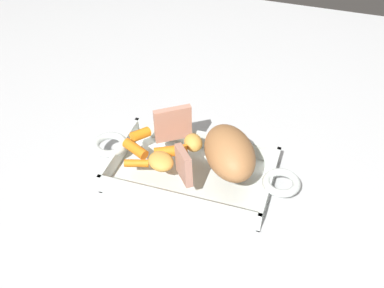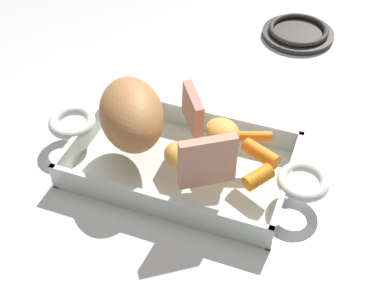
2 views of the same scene
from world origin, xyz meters
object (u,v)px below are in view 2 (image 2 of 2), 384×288
Objects in this scene: roast_slice_thin at (193,109)px; potato_golden_small at (177,155)px; potato_halved at (223,131)px; pork_roast at (131,115)px; baby_carrot_northwest at (258,177)px; roasting_dish at (181,161)px; baby_carrot_center_left at (209,150)px; baby_carrot_southwest at (261,154)px; stove_burner_rear at (298,32)px; baby_carrot_short at (255,136)px; roast_slice_outer at (207,161)px.

potato_golden_small is at bearing 95.18° from roast_slice_thin.
potato_halved is (-0.05, -0.08, -0.00)m from potato_golden_small.
baby_carrot_northwest is at bearing 171.93° from pork_roast.
roasting_dish is 0.11m from pork_roast.
baby_carrot_center_left is 0.05m from potato_halved.
baby_carrot_northwest is (-0.21, 0.03, -0.03)m from pork_roast.
pork_roast is at bearing 5.17° from baby_carrot_southwest.
stove_burner_rear is at bearing -86.37° from baby_carrot_southwest.
pork_roast is (0.08, 0.00, 0.08)m from roasting_dish.
potato_halved is at bearing -19.20° from baby_carrot_southwest.
stove_burner_rear is (0.04, -0.50, -0.05)m from baby_carrot_northwest.
baby_carrot_short is 0.41m from stove_burner_rear.
pork_roast reaches higher than potato_halved.
pork_roast is at bearing 1.68° from roasting_dish.
roast_slice_outer reaches higher than stove_burner_rear.
roast_slice_thin reaches higher than potato_golden_small.
roasting_dish is 0.08m from potato_halved.
roast_slice_thin reaches higher than stove_burner_rear.
baby_carrot_southwest is 0.99× the size of potato_halved.
baby_carrot_center_left is at bearing 15.12° from baby_carrot_southwest.
baby_carrot_short is at bearing -134.29° from baby_carrot_center_left.
baby_carrot_short is 0.72× the size of baby_carrot_center_left.
baby_carrot_center_left reaches higher than baby_carrot_short.
roast_slice_thin reaches higher than baby_carrot_center_left.
potato_golden_small reaches higher than baby_carrot_southwest.
baby_carrot_center_left reaches higher than baby_carrot_southwest.
baby_carrot_northwest is 0.91× the size of potato_golden_small.
roast_slice_thin is 0.43m from stove_burner_rear.
roast_slice_outer reaches higher than baby_carrot_center_left.
potato_golden_small is at bearing 43.14° from baby_carrot_short.
stove_burner_rear is at bearing -99.82° from potato_golden_small.
baby_carrot_southwest is at bearing -130.52° from roast_slice_outer.
roast_slice_outer is at bearing 159.84° from potato_golden_small.
roast_slice_thin is at bearing -50.83° from baby_carrot_center_left.
roast_slice_outer is 0.06m from baby_carrot_center_left.
baby_carrot_center_left is (0.08, 0.02, 0.00)m from baby_carrot_southwest.
baby_carrot_center_left is (0.08, -0.03, 0.00)m from baby_carrot_northwest.
baby_carrot_northwest and baby_carrot_center_left have the same top height.
potato_golden_small is (-0.01, 0.04, 0.05)m from roasting_dish.
pork_roast is at bearing 34.63° from roast_slice_thin.
roast_slice_outer is 0.10m from baby_carrot_southwest.
potato_halved reaches higher than baby_carrot_center_left.
roast_slice_outer is 1.37× the size of potato_halved.
roasting_dish is 0.47m from stove_burner_rear.
baby_carrot_short is at bearing -136.86° from potato_golden_small.
roast_slice_outer is at bearing 86.36° from stove_burner_rear.
baby_carrot_short is at bearing -72.60° from baby_carrot_northwest.
pork_roast reaches higher than roast_slice_thin.
potato_golden_small is 0.51m from stove_burner_rear.
baby_carrot_northwest is 0.61× the size of baby_carrot_center_left.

